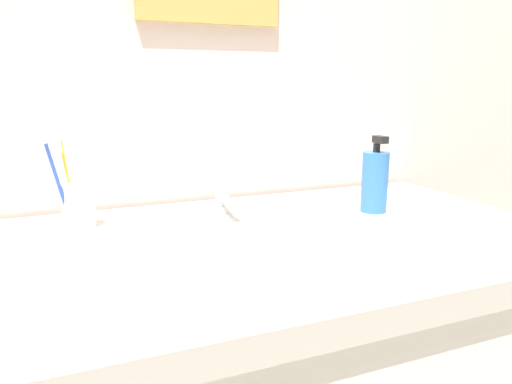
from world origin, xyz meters
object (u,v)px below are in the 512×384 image
toothbrush_cup (78,206)px  toothbrush_yellow (66,172)px  soap_dispenser (375,181)px  toothbrush_white (65,178)px  toothbrush_blue (56,175)px  faucet (224,196)px

toothbrush_cup → toothbrush_yellow: (-0.02, 0.01, 0.07)m
soap_dispenser → toothbrush_white: bearing=169.8°
toothbrush_blue → soap_dispenser: bearing=-7.7°
toothbrush_cup → toothbrush_white: 0.06m
faucet → toothbrush_white: 0.34m
toothbrush_yellow → soap_dispenser: bearing=-11.2°
toothbrush_cup → toothbrush_blue: bearing=-142.1°
toothbrush_cup → toothbrush_blue: 0.08m
toothbrush_cup → toothbrush_yellow: 0.07m
toothbrush_cup → toothbrush_blue: size_ratio=0.47×
toothbrush_blue → faucet: bearing=5.1°
faucet → soap_dispenser: size_ratio=0.88×
faucet → soap_dispenser: bearing=-20.5°
soap_dispenser → faucet: bearing=159.5°
faucet → toothbrush_yellow: 0.34m
toothbrush_yellow → toothbrush_blue: bearing=-115.8°
faucet → toothbrush_white: toothbrush_white is taller
toothbrush_cup → toothbrush_yellow: size_ratio=0.48×
toothbrush_cup → toothbrush_white: toothbrush_white is taller
toothbrush_blue → soap_dispenser: 0.69m
faucet → toothbrush_yellow: bearing=178.5°
toothbrush_cup → soap_dispenser: soap_dispenser is taller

